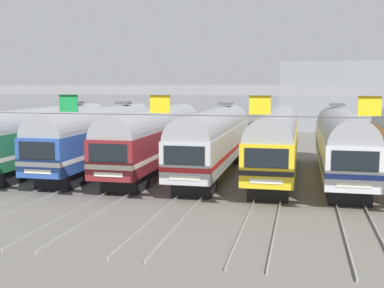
% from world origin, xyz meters
% --- Properties ---
extents(ground_plane, '(160.00, 160.00, 0.00)m').
position_xyz_m(ground_plane, '(0.00, 0.00, 0.00)').
color(ground_plane, slate).
extents(track_bed, '(27.80, 70.00, 0.15)m').
position_xyz_m(track_bed, '(-0.00, 17.00, 0.07)').
color(track_bed, gray).
rests_on(track_bed, ground).
extents(commuter_train_green, '(2.88, 18.06, 5.05)m').
position_xyz_m(commuter_train_green, '(-13.15, -0.00, 2.69)').
color(commuter_train_green, '#236B42').
rests_on(commuter_train_green, ground).
extents(commuter_train_blue, '(2.88, 18.06, 5.05)m').
position_xyz_m(commuter_train_blue, '(-8.76, -0.00, 2.69)').
color(commuter_train_blue, '#284C9E').
rests_on(commuter_train_blue, ground).
extents(commuter_train_maroon, '(2.88, 18.06, 4.77)m').
position_xyz_m(commuter_train_maroon, '(-4.38, -0.01, 2.69)').
color(commuter_train_maroon, maroon).
rests_on(commuter_train_maroon, ground).
extents(commuter_train_stainless, '(2.88, 18.06, 5.05)m').
position_xyz_m(commuter_train_stainless, '(0.00, -0.00, 2.69)').
color(commuter_train_stainless, '#B2B5BA').
rests_on(commuter_train_stainless, ground).
extents(commuter_train_yellow, '(2.88, 18.06, 4.77)m').
position_xyz_m(commuter_train_yellow, '(4.38, -0.01, 2.69)').
color(commuter_train_yellow, gold).
rests_on(commuter_train_yellow, ground).
extents(commuter_train_silver, '(2.88, 18.06, 5.05)m').
position_xyz_m(commuter_train_silver, '(8.76, -0.00, 2.69)').
color(commuter_train_silver, silver).
rests_on(commuter_train_silver, ground).
extents(catenary_gantry, '(31.53, 0.44, 6.97)m').
position_xyz_m(catenary_gantry, '(-0.00, -13.50, 5.46)').
color(catenary_gantry, gray).
rests_on(catenary_gantry, ground).
extents(maintenance_building, '(18.62, 10.00, 9.68)m').
position_xyz_m(maintenance_building, '(12.33, 39.13, 4.84)').
color(maintenance_building, gray).
rests_on(maintenance_building, ground).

